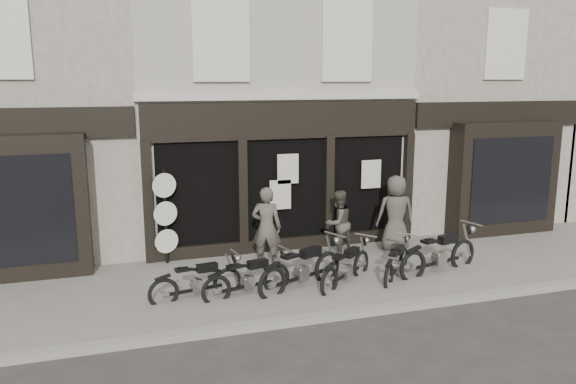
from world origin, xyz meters
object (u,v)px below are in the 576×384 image
object	(u,v)px
man_right	(396,213)
motorcycle_0	(197,284)
motorcycle_1	(248,281)
motorcycle_2	(302,272)
motorcycle_3	(346,270)
advert_sign_post	(166,221)
man_centre	(338,223)
motorcycle_5	(440,257)
man_left	(267,227)
motorcycle_4	(397,265)

from	to	relation	value
man_right	motorcycle_0	bearing A→B (deg)	28.63
motorcycle_1	motorcycle_2	size ratio (longest dim) A/B	0.92
motorcycle_3	advert_sign_post	xyz separation A→B (m)	(-3.60, 2.45, 0.77)
man_centre	motorcycle_5	bearing A→B (deg)	111.40
advert_sign_post	motorcycle_2	bearing A→B (deg)	-58.95
motorcycle_1	advert_sign_post	size ratio (longest dim) A/B	0.83
motorcycle_3	advert_sign_post	world-z (taller)	advert_sign_post
man_left	man_right	bearing A→B (deg)	-151.35
motorcycle_0	motorcycle_3	size ratio (longest dim) A/B	1.12
motorcycle_1	motorcycle_4	distance (m)	3.43
motorcycle_5	man_right	xyz separation A→B (m)	(-0.22, 1.75, 0.65)
man_centre	motorcycle_0	bearing A→B (deg)	2.30
man_left	advert_sign_post	world-z (taller)	advert_sign_post
motorcycle_0	motorcycle_1	world-z (taller)	motorcycle_1
man_left	advert_sign_post	size ratio (longest dim) A/B	0.80
man_left	man_centre	world-z (taller)	man_left
man_centre	motorcycle_1	bearing A→B (deg)	11.94
motorcycle_5	man_centre	xyz separation A→B (m)	(-1.76, 1.84, 0.49)
motorcycle_5	man_left	world-z (taller)	man_left
motorcycle_4	man_left	world-z (taller)	man_left
motorcycle_0	man_centre	bearing A→B (deg)	14.69
motorcycle_4	advert_sign_post	bearing A→B (deg)	106.26
motorcycle_0	advert_sign_post	world-z (taller)	advert_sign_post
motorcycle_1	man_left	xyz separation A→B (m)	(0.81, 1.52, 0.69)
motorcycle_4	motorcycle_1	bearing A→B (deg)	133.76
motorcycle_4	man_centre	bearing A→B (deg)	63.40
motorcycle_3	man_centre	bearing A→B (deg)	35.34
motorcycle_3	man_right	distance (m)	2.83
motorcycle_3	motorcycle_5	bearing A→B (deg)	-37.42
motorcycle_1	motorcycle_4	xyz separation A→B (m)	(3.43, 0.07, -0.03)
motorcycle_1	man_right	distance (m)	4.70
motorcycle_5	man_left	size ratio (longest dim) A/B	1.22
motorcycle_3	advert_sign_post	size ratio (longest dim) A/B	0.73
motorcycle_0	motorcycle_5	world-z (taller)	motorcycle_5
motorcycle_2	man_centre	world-z (taller)	man_centre
motorcycle_2	man_right	size ratio (longest dim) A/B	1.10
man_left	man_centre	distance (m)	1.98
motorcycle_0	motorcycle_3	world-z (taller)	motorcycle_3
motorcycle_5	man_centre	distance (m)	2.59
man_left	man_centre	xyz separation A→B (m)	(1.94, 0.35, -0.13)
motorcycle_1	man_right	world-z (taller)	man_right
motorcycle_3	motorcycle_4	bearing A→B (deg)	-35.40
motorcycle_1	man_left	world-z (taller)	man_left
motorcycle_3	man_left	world-z (taller)	man_left
advert_sign_post	motorcycle_1	bearing A→B (deg)	-76.40
man_right	motorcycle_1	bearing A→B (deg)	34.05
motorcycle_5	advert_sign_post	bearing A→B (deg)	142.45
motorcycle_5	man_centre	bearing A→B (deg)	118.55
motorcycle_2	man_centre	distance (m)	2.44
man_left	advert_sign_post	distance (m)	2.41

